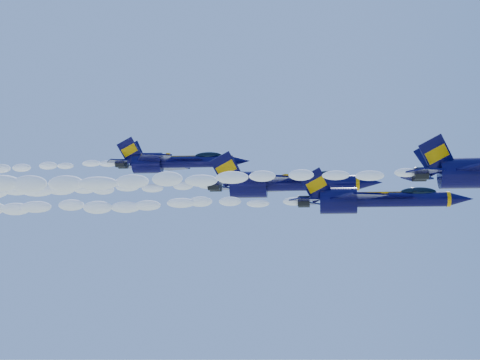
# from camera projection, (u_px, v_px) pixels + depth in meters

# --- Properties ---
(smoke_trail_jet_lead) EXTENTS (62.17, 2.18, 1.96)m
(smoke_trail_jet_lead) POSITION_uv_depth(u_px,v_px,m) (45.00, 184.00, 57.34)
(smoke_trail_jet_lead) COLOR white
(jet_second) EXTENTS (16.59, 13.61, 6.16)m
(jet_second) POSITION_uv_depth(u_px,v_px,m) (373.00, 199.00, 64.19)
(jet_second) COLOR #070531
(jet_third) EXTENTS (19.66, 16.13, 7.31)m
(jet_third) POSITION_uv_depth(u_px,v_px,m) (283.00, 183.00, 75.87)
(jet_third) COLOR #070531
(jet_fourth) EXTENTS (16.47, 13.51, 6.12)m
(jet_fourth) POSITION_uv_depth(u_px,v_px,m) (174.00, 162.00, 81.55)
(jet_fourth) COLOR #070531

